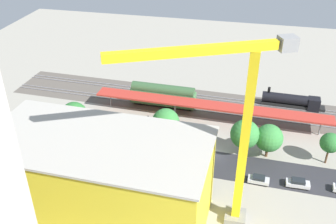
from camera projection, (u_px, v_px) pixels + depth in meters
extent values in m
plane|color=#9E998C|center=(216.00, 155.00, 83.67)|extent=(189.26, 189.26, 0.00)
cube|color=#5B544C|center=(225.00, 106.00, 101.89)|extent=(118.67, 18.20, 0.01)
cube|color=#2D2D33|center=(214.00, 164.00, 80.93)|extent=(118.50, 12.44, 0.01)
cube|color=#9E9EA8|center=(227.00, 98.00, 105.23)|extent=(118.24, 3.56, 0.12)
cube|color=#9E9EA8|center=(226.00, 101.00, 104.03)|extent=(118.24, 3.56, 0.12)
cube|color=#9E9EA8|center=(224.00, 110.00, 99.57)|extent=(118.24, 3.56, 0.12)
cube|color=#9E9EA8|center=(224.00, 113.00, 98.36)|extent=(118.24, 3.56, 0.12)
cube|color=#B73328|center=(210.00, 105.00, 93.68)|extent=(57.91, 5.88, 0.43)
cylinder|color=slate|center=(320.00, 128.00, 89.18)|extent=(0.30, 0.30, 4.07)
cylinder|color=slate|center=(245.00, 118.00, 92.95)|extent=(0.30, 0.30, 4.07)
cylinder|color=slate|center=(175.00, 109.00, 96.71)|extent=(0.30, 0.30, 4.07)
cylinder|color=slate|center=(111.00, 100.00, 100.48)|extent=(0.30, 0.30, 4.07)
cube|color=black|center=(292.00, 106.00, 101.14)|extent=(16.09, 2.83, 1.00)
cylinder|color=black|center=(288.00, 99.00, 100.53)|extent=(13.19, 3.01, 2.63)
cube|color=black|center=(314.00, 104.00, 99.44)|extent=(2.99, 2.91, 3.32)
cylinder|color=black|center=(269.00, 90.00, 100.60)|extent=(0.70, 0.70, 1.40)
cube|color=black|center=(163.00, 104.00, 102.03)|extent=(15.60, 2.84, 0.60)
cube|color=#4C7F4C|center=(163.00, 97.00, 100.91)|extent=(17.34, 3.48, 3.80)
cylinder|color=#355935|center=(163.00, 90.00, 99.81)|extent=(16.65, 3.46, 2.98)
cube|color=black|center=(297.00, 186.00, 74.82)|extent=(3.79, 1.78, 0.30)
cube|color=silver|center=(298.00, 184.00, 74.54)|extent=(4.51, 1.86, 0.78)
cube|color=#1E2328|center=(298.00, 181.00, 74.18)|extent=(2.53, 1.63, 0.63)
cube|color=black|center=(258.00, 182.00, 75.78)|extent=(3.54, 1.95, 0.30)
cube|color=silver|center=(259.00, 180.00, 75.52)|extent=(4.21, 2.05, 0.70)
cube|color=#1E2328|center=(259.00, 178.00, 75.20)|extent=(2.38, 1.75, 0.54)
cube|color=yellow|center=(101.00, 181.00, 64.24)|extent=(35.96, 18.22, 15.89)
cube|color=#B7B2A8|center=(96.00, 141.00, 60.07)|extent=(36.57, 18.83, 0.40)
cube|color=gray|center=(235.00, 216.00, 67.33)|extent=(3.60, 3.60, 1.20)
cube|color=yellow|center=(244.00, 146.00, 59.55)|extent=(1.40, 1.40, 31.60)
cube|color=yellow|center=(193.00, 51.00, 49.61)|extent=(21.85, 11.00, 1.20)
cube|color=gray|center=(287.00, 43.00, 51.96)|extent=(3.02, 2.82, 2.00)
cube|color=black|center=(64.00, 159.00, 82.00)|extent=(9.89, 2.74, 0.50)
cube|color=silver|center=(68.00, 153.00, 81.02)|extent=(7.77, 2.87, 2.73)
cube|color=maroon|center=(46.00, 151.00, 81.79)|extent=(2.27, 2.57, 2.51)
cylinder|color=brown|center=(267.00, 151.00, 82.51)|extent=(0.58, 0.58, 2.70)
sphere|color=#38843D|center=(269.00, 138.00, 80.75)|extent=(5.92, 5.92, 5.92)
cylinder|color=brown|center=(243.00, 149.00, 82.48)|extent=(0.50, 0.50, 3.47)
sphere|color=#38843D|center=(245.00, 134.00, 80.49)|extent=(6.14, 6.14, 6.14)
cylinder|color=brown|center=(76.00, 128.00, 90.16)|extent=(0.49, 0.49, 2.75)
sphere|color=#2D7233|center=(74.00, 115.00, 88.34)|extent=(6.26, 6.26, 6.26)
cylinder|color=brown|center=(166.00, 136.00, 86.63)|extent=(0.59, 0.59, 3.43)
sphere|color=#38843D|center=(166.00, 122.00, 84.66)|extent=(6.12, 6.12, 6.12)
cylinder|color=brown|center=(327.00, 156.00, 80.30)|extent=(0.42, 0.42, 3.67)
sphere|color=#2D7233|center=(330.00, 143.00, 78.61)|extent=(4.20, 4.20, 4.20)
cylinder|color=#333333|center=(148.00, 130.00, 86.59)|extent=(0.16, 0.16, 5.80)
cube|color=black|center=(148.00, 118.00, 84.88)|extent=(0.36, 0.36, 0.90)
sphere|color=yellow|center=(147.00, 119.00, 85.07)|extent=(0.20, 0.20, 0.20)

